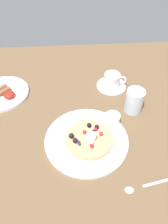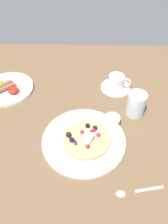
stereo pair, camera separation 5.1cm
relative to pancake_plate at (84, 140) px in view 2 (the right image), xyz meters
The scene contains 10 objects.
ground_plane 10.00cm from the pancake_plate, 137.64° to the left, with size 192.66×123.28×3.00cm, color brown.
pancake_plate is the anchor object (origin of this frame).
pancake_with_berries 1.94cm from the pancake_plate, 32.34° to the right, with size 16.93×16.93×3.97cm.
syrup_ramekin 13.35cm from the pancake_plate, 36.46° to the left, with size 5.71×5.71×3.20cm.
breakfast_plate 44.55cm from the pancake_plate, 141.67° to the left, with size 22.93×22.93×1.34cm, color white.
fried_breakfast 43.81cm from the pancake_plate, 143.12° to the left, with size 13.08×12.25×2.80cm.
coffee_saucer 32.93cm from the pancake_plate, 65.05° to the left, with size 13.35×13.35×0.88cm, color white.
coffee_cup 33.14cm from the pancake_plate, 64.74° to the left, with size 9.98×7.03×5.68cm.
teaspoon 23.61cm from the pancake_plate, 51.61° to the right, with size 14.70×3.88×0.60cm.
water_glass 25.05cm from the pancake_plate, 35.35° to the left, with size 7.11×7.11×9.99cm, color silver.
Camera 2 is at (8.20, -51.50, 62.98)cm, focal length 34.00 mm.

